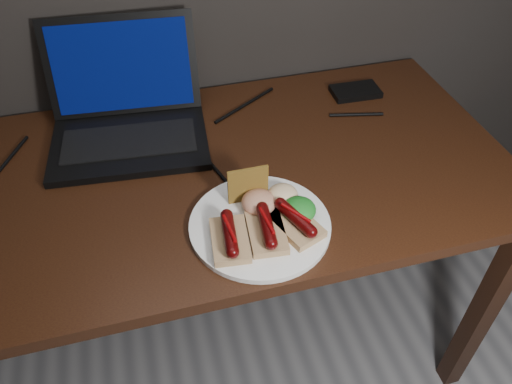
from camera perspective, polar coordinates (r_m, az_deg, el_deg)
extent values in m
cube|color=#341C0D|center=(1.15, -5.25, 1.92)|extent=(1.40, 0.70, 0.03)
cube|color=#341C0D|center=(1.48, 24.48, -12.29)|extent=(0.05, 0.05, 0.72)
cube|color=#341C0D|center=(1.80, 14.26, 2.57)|extent=(0.05, 0.05, 0.72)
cube|color=black|center=(1.24, -14.20, 5.33)|extent=(0.39, 0.27, 0.02)
cube|color=black|center=(1.23, -14.28, 5.71)|extent=(0.32, 0.16, 0.00)
cube|color=black|center=(1.31, -15.08, 13.81)|extent=(0.37, 0.12, 0.23)
cube|color=#070C4E|center=(1.31, -15.08, 13.81)|extent=(0.34, 0.10, 0.20)
cube|color=black|center=(1.42, 11.29, 11.21)|extent=(0.13, 0.08, 0.02)
cylinder|color=black|center=(1.17, -5.54, 3.66)|extent=(0.06, 0.17, 0.01)
cylinder|color=black|center=(1.35, -1.29, 9.91)|extent=(0.19, 0.12, 0.01)
cylinder|color=black|center=(1.33, 11.39, 8.67)|extent=(0.14, 0.04, 0.01)
cylinder|color=black|center=(1.29, -26.70, 2.99)|extent=(0.09, 0.19, 0.01)
cylinder|color=white|center=(1.01, 0.45, -3.78)|extent=(0.34, 0.34, 0.01)
cube|color=tan|center=(0.96, -3.00, -5.51)|extent=(0.08, 0.12, 0.02)
cylinder|color=#520506|center=(0.95, -3.05, -4.70)|extent=(0.03, 0.10, 0.02)
sphere|color=#520506|center=(0.92, -2.69, -6.87)|extent=(0.03, 0.02, 0.02)
sphere|color=#520506|center=(0.98, -3.38, -2.66)|extent=(0.03, 0.02, 0.02)
cylinder|color=#770507|center=(0.94, -3.08, -4.18)|extent=(0.01, 0.07, 0.01)
cube|color=tan|center=(0.98, 1.20, -4.62)|extent=(0.08, 0.12, 0.02)
cylinder|color=#520506|center=(0.96, 1.22, -3.80)|extent=(0.03, 0.10, 0.02)
sphere|color=#520506|center=(0.93, 1.76, -5.91)|extent=(0.02, 0.02, 0.02)
sphere|color=#520506|center=(0.99, 0.72, -1.82)|extent=(0.02, 0.02, 0.02)
cylinder|color=#770507|center=(0.95, 1.23, -3.28)|extent=(0.02, 0.07, 0.01)
cube|color=tan|center=(0.99, 4.45, -3.72)|extent=(0.11, 0.13, 0.02)
cylinder|color=#520506|center=(0.98, 4.52, -2.90)|extent=(0.06, 0.10, 0.02)
sphere|color=#520506|center=(0.95, 6.33, -4.56)|extent=(0.03, 0.02, 0.02)
sphere|color=#520506|center=(1.00, 2.80, -1.32)|extent=(0.02, 0.02, 0.02)
cylinder|color=#770507|center=(0.97, 4.56, -2.39)|extent=(0.04, 0.06, 0.01)
cube|color=olive|center=(1.02, -0.92, 0.84)|extent=(0.09, 0.01, 0.08)
ellipsoid|color=#115515|center=(1.01, 4.91, -2.00)|extent=(0.07, 0.07, 0.04)
ellipsoid|color=maroon|center=(1.02, 0.33, -1.17)|extent=(0.07, 0.07, 0.04)
ellipsoid|color=white|center=(1.04, 3.07, -0.33)|extent=(0.06, 0.06, 0.04)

